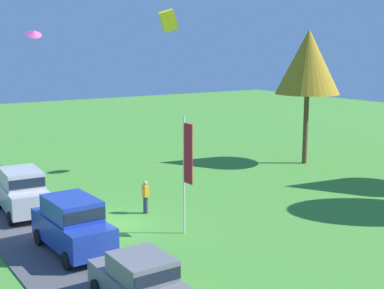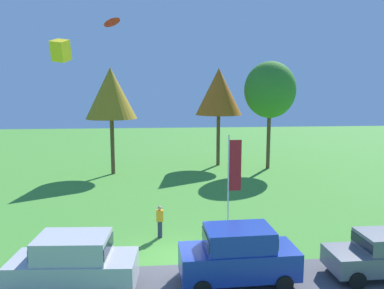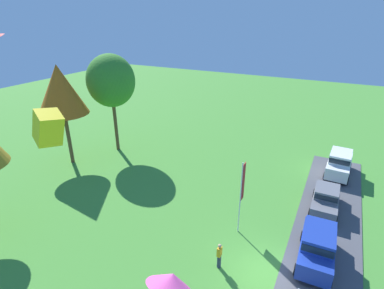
{
  "view_description": "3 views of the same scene",
  "coord_description": "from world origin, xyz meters",
  "px_view_note": "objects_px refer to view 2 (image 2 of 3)",
  "views": [
    {
      "loc": [
        22.45,
        -9.93,
        8.39
      ],
      "look_at": [
        1.65,
        3.82,
        3.83
      ],
      "focal_mm": 50.0,
      "sensor_mm": 36.0,
      "label": 1
    },
    {
      "loc": [
        -0.85,
        -16.17,
        7.65
      ],
      "look_at": [
        1.27,
        6.68,
        4.3
      ],
      "focal_mm": 35.0,
      "sensor_mm": 36.0,
      "label": 2
    },
    {
      "loc": [
        -13.56,
        -2.1,
        13.93
      ],
      "look_at": [
        2.94,
        6.3,
        5.83
      ],
      "focal_mm": 28.0,
      "sensor_mm": 36.0,
      "label": 3
    }
  ],
  "objects_px": {
    "tree_left_of_center": "(219,92)",
    "kite_delta_high_right": "(111,21)",
    "kite_box_trailing_tail": "(61,51)",
    "tree_right_of_center": "(111,94)",
    "car_sedan_by_flagpole": "(382,253)",
    "person_beside_suv": "(160,221)",
    "flag_banner": "(233,172)",
    "tree_center_back": "(270,90)",
    "car_suv_near_entrance": "(238,253)",
    "car_suv_far_end": "(74,263)"
  },
  "relations": [
    {
      "from": "tree_left_of_center",
      "to": "kite_delta_high_right",
      "type": "bearing_deg",
      "value": -142.02
    },
    {
      "from": "kite_box_trailing_tail",
      "to": "tree_right_of_center",
      "type": "bearing_deg",
      "value": 81.21
    },
    {
      "from": "car_sedan_by_flagpole",
      "to": "person_beside_suv",
      "type": "height_order",
      "value": "car_sedan_by_flagpole"
    },
    {
      "from": "tree_right_of_center",
      "to": "flag_banner",
      "type": "relative_size",
      "value": 1.8
    },
    {
      "from": "tree_center_back",
      "to": "flag_banner",
      "type": "distance_m",
      "value": 18.39
    },
    {
      "from": "flag_banner",
      "to": "kite_delta_high_right",
      "type": "height_order",
      "value": "kite_delta_high_right"
    },
    {
      "from": "car_sedan_by_flagpole",
      "to": "kite_delta_high_right",
      "type": "xyz_separation_m",
      "value": [
        -12.5,
        16.22,
        11.84
      ]
    },
    {
      "from": "car_suv_near_entrance",
      "to": "person_beside_suv",
      "type": "bearing_deg",
      "value": 121.09
    },
    {
      "from": "tree_right_of_center",
      "to": "kite_box_trailing_tail",
      "type": "distance_m",
      "value": 11.02
    },
    {
      "from": "tree_center_back",
      "to": "flag_banner",
      "type": "bearing_deg",
      "value": -112.65
    },
    {
      "from": "car_sedan_by_flagpole",
      "to": "kite_box_trailing_tail",
      "type": "relative_size",
      "value": 3.65
    },
    {
      "from": "person_beside_suv",
      "to": "flag_banner",
      "type": "relative_size",
      "value": 0.32
    },
    {
      "from": "car_suv_far_end",
      "to": "kite_box_trailing_tail",
      "type": "distance_m",
      "value": 13.68
    },
    {
      "from": "tree_left_of_center",
      "to": "kite_box_trailing_tail",
      "type": "relative_size",
      "value": 8.13
    },
    {
      "from": "kite_box_trailing_tail",
      "to": "kite_delta_high_right",
      "type": "bearing_deg",
      "value": 69.28
    },
    {
      "from": "car_suv_far_end",
      "to": "kite_box_trailing_tail",
      "type": "bearing_deg",
      "value": 104.15
    },
    {
      "from": "tree_right_of_center",
      "to": "tree_center_back",
      "type": "relative_size",
      "value": 0.93
    },
    {
      "from": "car_suv_far_end",
      "to": "kite_delta_high_right",
      "type": "height_order",
      "value": "kite_delta_high_right"
    },
    {
      "from": "car_suv_near_entrance",
      "to": "tree_right_of_center",
      "type": "bearing_deg",
      "value": 109.35
    },
    {
      "from": "car_suv_far_end",
      "to": "car_sedan_by_flagpole",
      "type": "relative_size",
      "value": 1.07
    },
    {
      "from": "tree_right_of_center",
      "to": "kite_delta_high_right",
      "type": "xyz_separation_m",
      "value": [
        0.72,
        -4.35,
        5.55
      ]
    },
    {
      "from": "person_beside_suv",
      "to": "tree_right_of_center",
      "type": "bearing_deg",
      "value": 105.07
    },
    {
      "from": "car_suv_far_end",
      "to": "person_beside_suv",
      "type": "relative_size",
      "value": 2.76
    },
    {
      "from": "car_suv_near_entrance",
      "to": "flag_banner",
      "type": "xyz_separation_m",
      "value": [
        0.78,
        5.1,
        2.11
      ]
    },
    {
      "from": "car_suv_far_end",
      "to": "tree_right_of_center",
      "type": "bearing_deg",
      "value": 92.61
    },
    {
      "from": "kite_delta_high_right",
      "to": "kite_box_trailing_tail",
      "type": "bearing_deg",
      "value": -110.72
    },
    {
      "from": "tree_left_of_center",
      "to": "tree_right_of_center",
      "type": "bearing_deg",
      "value": -163.17
    },
    {
      "from": "car_suv_far_end",
      "to": "flag_banner",
      "type": "relative_size",
      "value": 0.88
    },
    {
      "from": "car_sedan_by_flagpole",
      "to": "kite_box_trailing_tail",
      "type": "xyz_separation_m",
      "value": [
        -14.85,
        10.0,
        8.96
      ]
    },
    {
      "from": "car_suv_near_entrance",
      "to": "kite_box_trailing_tail",
      "type": "bearing_deg",
      "value": 131.55
    },
    {
      "from": "kite_box_trailing_tail",
      "to": "kite_delta_high_right",
      "type": "distance_m",
      "value": 7.24
    },
    {
      "from": "car_sedan_by_flagpole",
      "to": "tree_left_of_center",
      "type": "xyz_separation_m",
      "value": [
        -2.95,
        23.68,
        6.42
      ]
    },
    {
      "from": "person_beside_suv",
      "to": "flag_banner",
      "type": "bearing_deg",
      "value": 0.64
    },
    {
      "from": "tree_left_of_center",
      "to": "flag_banner",
      "type": "bearing_deg",
      "value": -96.96
    },
    {
      "from": "car_suv_far_end",
      "to": "tree_left_of_center",
      "type": "relative_size",
      "value": 0.48
    },
    {
      "from": "kite_box_trailing_tail",
      "to": "flag_banner",
      "type": "bearing_deg",
      "value": -26.91
    },
    {
      "from": "tree_left_of_center",
      "to": "kite_box_trailing_tail",
      "type": "bearing_deg",
      "value": -131.04
    },
    {
      "from": "car_suv_far_end",
      "to": "tree_right_of_center",
      "type": "height_order",
      "value": "tree_right_of_center"
    },
    {
      "from": "tree_right_of_center",
      "to": "tree_left_of_center",
      "type": "xyz_separation_m",
      "value": [
        10.27,
        3.11,
        0.12
      ]
    },
    {
      "from": "tree_center_back",
      "to": "flag_banner",
      "type": "height_order",
      "value": "tree_center_back"
    },
    {
      "from": "flag_banner",
      "to": "tree_right_of_center",
      "type": "bearing_deg",
      "value": 117.37
    },
    {
      "from": "flag_banner",
      "to": "person_beside_suv",
      "type": "bearing_deg",
      "value": -179.36
    },
    {
      "from": "tree_center_back",
      "to": "kite_box_trailing_tail",
      "type": "xyz_separation_m",
      "value": [
        -16.53,
        -11.62,
        2.36
      ]
    },
    {
      "from": "car_sedan_by_flagpole",
      "to": "flag_banner",
      "type": "distance_m",
      "value": 7.67
    },
    {
      "from": "car_suv_near_entrance",
      "to": "tree_left_of_center",
      "type": "xyz_separation_m",
      "value": [
        3.05,
        23.66,
        6.16
      ]
    },
    {
      "from": "car_suv_far_end",
      "to": "tree_right_of_center",
      "type": "relative_size",
      "value": 0.49
    },
    {
      "from": "car_suv_near_entrance",
      "to": "tree_center_back",
      "type": "relative_size",
      "value": 0.45
    },
    {
      "from": "car_suv_near_entrance",
      "to": "person_beside_suv",
      "type": "xyz_separation_m",
      "value": [
        -3.05,
        5.05,
        -0.42
      ]
    },
    {
      "from": "flag_banner",
      "to": "kite_delta_high_right",
      "type": "distance_m",
      "value": 16.32
    },
    {
      "from": "car_suv_far_end",
      "to": "kite_box_trailing_tail",
      "type": "relative_size",
      "value": 3.91
    }
  ]
}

